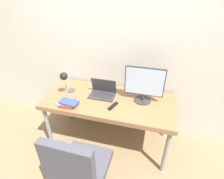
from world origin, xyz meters
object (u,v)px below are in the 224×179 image
monitor (144,84)px  game_controller (61,104)px  office_chair (78,170)px  desk_lamp (65,79)px  book_stack (68,103)px  laptop (103,92)px

monitor → game_controller: size_ratio=3.61×
office_chair → desk_lamp: bearing=121.4°
monitor → book_stack: (-0.85, -0.33, -0.21)m
game_controller → book_stack: bearing=20.4°
laptop → office_chair: 1.00m
monitor → game_controller: bearing=-159.0°
desk_lamp → book_stack: 0.31m
monitor → game_controller: 1.02m
desk_lamp → game_controller: (0.04, -0.23, -0.21)m
laptop → book_stack: bearing=-137.1°
laptop → game_controller: 0.54m
book_stack → laptop: bearing=42.9°
desk_lamp → book_stack: (0.12, -0.20, -0.20)m
office_chair → book_stack: size_ratio=4.22×
laptop → game_controller: size_ratio=2.54×
laptop → desk_lamp: (-0.45, -0.11, 0.18)m
book_stack → game_controller: book_stack is taller
book_stack → game_controller: 0.09m
game_controller → office_chair: bearing=-52.2°
monitor → desk_lamp: 0.98m
desk_lamp → laptop: bearing=13.2°
monitor → book_stack: bearing=-159.0°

